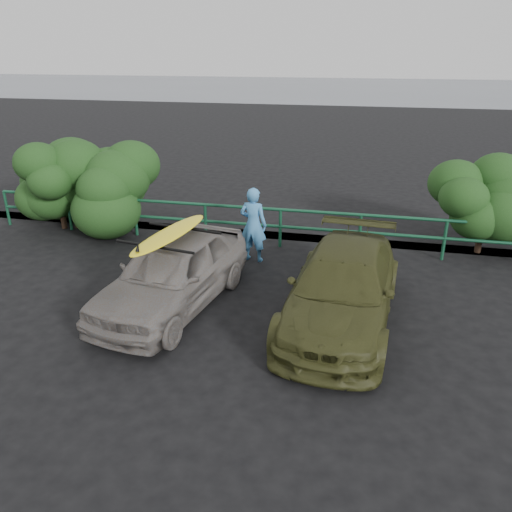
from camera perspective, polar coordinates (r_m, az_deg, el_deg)
The scene contains 10 objects.
ground at distance 8.91m, azimuth -9.46°, elevation -10.02°, with size 80.00×80.00×0.00m, color black.
ocean at distance 67.13m, azimuth 10.49°, elevation 18.24°, with size 200.00×200.00×0.00m, color #515963.
guardrail at distance 12.99m, azimuth -1.57°, elevation 3.58°, with size 14.00×0.08×1.04m, color #164D31, non-canonical shape.
shrub_left at distance 15.01m, azimuth -19.44°, elevation 7.48°, with size 3.20×2.40×2.32m, color #21471A, non-canonical shape.
shrub_right at distance 13.08m, azimuth 20.83°, elevation 4.88°, with size 3.20×2.40×2.20m, color #21471A, non-canonical shape.
sedan at distance 9.87m, azimuth -9.50°, elevation -1.88°, with size 1.69×4.19×1.43m, color slate.
olive_vehicle at distance 9.35m, azimuth 9.85°, elevation -3.64°, with size 1.88×4.63×1.34m, color #3C3E1B.
man at distance 11.82m, azimuth -0.31°, elevation 3.59°, with size 0.66×0.43×1.80m, color #458FCF.
roof_rack at distance 9.59m, azimuth -9.79°, elevation 2.15°, with size 1.62×1.14×0.05m, color black, non-canonical shape.
surfboard at distance 9.57m, azimuth -9.81°, elevation 2.51°, with size 0.52×2.50×0.07m, color yellow.
Camera 1 is at (3.01, -6.90, 4.76)m, focal length 35.00 mm.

